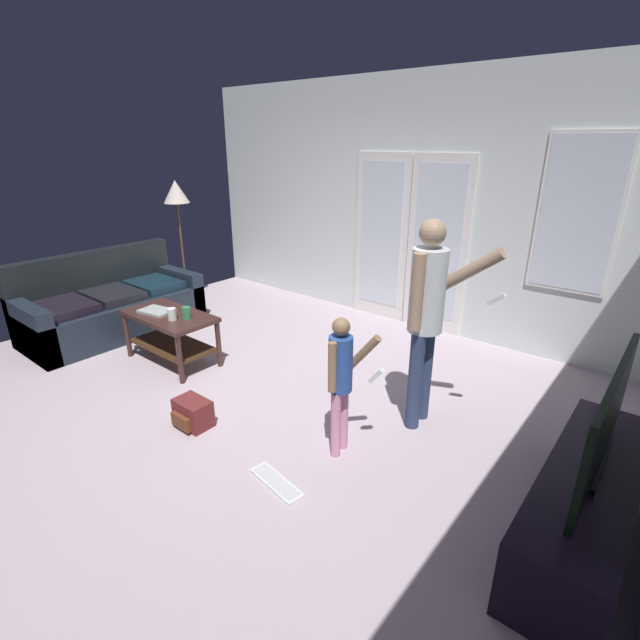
{
  "coord_description": "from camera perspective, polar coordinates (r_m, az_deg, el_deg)",
  "views": [
    {
      "loc": [
        2.77,
        -2.33,
        2.12
      ],
      "look_at": [
        0.76,
        0.12,
        0.89
      ],
      "focal_mm": 25.97,
      "sensor_mm": 36.0,
      "label": 1
    }
  ],
  "objects": [
    {
      "name": "floor_lamp",
      "position": [
        6.57,
        -17.27,
        14.12
      ],
      "size": [
        0.33,
        0.33,
        1.64
      ],
      "color": "#2F322A",
      "rests_on": "ground_plane"
    },
    {
      "name": "leather_couch",
      "position": [
        5.94,
        -24.32,
        1.49
      ],
      "size": [
        0.89,
        1.93,
        0.92
      ],
      "color": "#1E2632",
      "rests_on": "ground_plane"
    },
    {
      "name": "laptop_closed",
      "position": [
        4.91,
        -19.5,
        1.06
      ],
      "size": [
        0.36,
        0.27,
        0.02
      ],
      "primitive_type": "cube",
      "rotation": [
        0.0,
        0.0,
        0.18
      ],
      "color": "#AFB8B2",
      "rests_on": "coffee_table"
    },
    {
      "name": "person_child",
      "position": [
        3.18,
        2.66,
        -6.82
      ],
      "size": [
        0.34,
        0.31,
        1.04
      ],
      "color": "pink",
      "rests_on": "ground_plane"
    },
    {
      "name": "tv_stand",
      "position": [
        3.15,
        29.84,
        -19.13
      ],
      "size": [
        0.45,
        1.61,
        0.44
      ],
      "color": "black",
      "rests_on": "ground_plane"
    },
    {
      "name": "cup_by_laptop",
      "position": [
        4.63,
        -17.79,
        0.7
      ],
      "size": [
        0.08,
        0.08,
        0.12
      ],
      "primitive_type": "cylinder",
      "color": "white",
      "rests_on": "coffee_table"
    },
    {
      "name": "person_adult",
      "position": [
        3.48,
        13.14,
        1.43
      ],
      "size": [
        0.63,
        0.46,
        1.62
      ],
      "color": "navy",
      "rests_on": "ground_plane"
    },
    {
      "name": "flat_screen_tv",
      "position": [
        2.87,
        31.79,
        -10.74
      ],
      "size": [
        0.08,
        1.24,
        0.61
      ],
      "color": "black",
      "rests_on": "tv_stand"
    },
    {
      "name": "cup_near_edge",
      "position": [
        4.62,
        -16.13,
        0.85
      ],
      "size": [
        0.08,
        0.08,
        0.12
      ],
      "primitive_type": "cylinder",
      "color": "#33834C",
      "rests_on": "coffee_table"
    },
    {
      "name": "wall_back_with_doors",
      "position": [
        5.63,
        10.45,
        13.42
      ],
      "size": [
        6.05,
        0.09,
        2.86
      ],
      "color": "silver",
      "rests_on": "ground_plane"
    },
    {
      "name": "loose_keyboard",
      "position": [
        3.25,
        -5.4,
        -19.3
      ],
      "size": [
        0.46,
        0.2,
        0.02
      ],
      "color": "white",
      "rests_on": "ground_plane"
    },
    {
      "name": "ground_plane",
      "position": [
        4.2,
        -9.26,
        -9.54
      ],
      "size": [
        6.05,
        5.17,
        0.02
      ],
      "primitive_type": "cube",
      "color": "#BBA8B2"
    },
    {
      "name": "backpack",
      "position": [
        3.86,
        -15.46,
        -11.01
      ],
      "size": [
        0.29,
        0.23,
        0.22
      ],
      "color": "maroon",
      "rests_on": "ground_plane"
    },
    {
      "name": "coffee_table",
      "position": [
        4.87,
        -17.96,
        -0.85
      ],
      "size": [
        0.99,
        0.52,
        0.52
      ],
      "color": "#3E2420",
      "rests_on": "ground_plane"
    }
  ]
}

